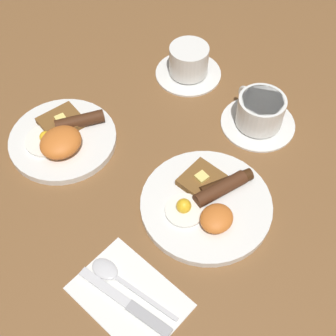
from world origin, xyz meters
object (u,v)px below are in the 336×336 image
breakfast_plate_near (207,203)px  breakfast_plate_far (63,138)px  knife (129,305)px  spoon (113,275)px  teacup_far (189,63)px  teacup_near (260,113)px

breakfast_plate_near → breakfast_plate_far: bearing=101.1°
knife → spoon: 0.06m
breakfast_plate_far → knife: (-0.17, -0.33, -0.01)m
breakfast_plate_far → spoon: bearing=-118.1°
knife → teacup_far: bearing=-65.8°
teacup_near → spoon: (-0.43, -0.00, -0.02)m
teacup_far → knife: teacup_far is taller
breakfast_plate_far → teacup_far: (0.32, -0.07, 0.02)m
breakfast_plate_near → knife: bearing=-176.1°
teacup_near → knife: (-0.46, -0.05, -0.02)m
teacup_far → teacup_near: bearing=-98.3°
breakfast_plate_near → teacup_far: size_ratio=1.61×
breakfast_plate_far → spoon: breakfast_plate_far is taller
teacup_near → spoon: teacup_near is taller
breakfast_plate_near → teacup_near: 0.23m
breakfast_plate_far → spoon: (-0.15, -0.27, -0.01)m
breakfast_plate_far → teacup_near: bearing=-43.4°
breakfast_plate_near → teacup_far: (0.26, 0.24, 0.02)m
teacup_far → spoon: teacup_far is taller
breakfast_plate_near → teacup_near: bearing=9.6°
breakfast_plate_far → breakfast_plate_near: bearing=-78.9°
breakfast_plate_far → teacup_near: size_ratio=1.39×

